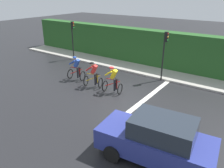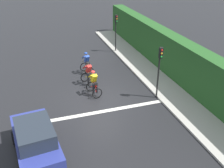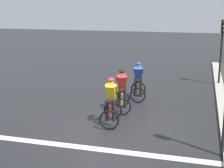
{
  "view_description": "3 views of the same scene",
  "coord_description": "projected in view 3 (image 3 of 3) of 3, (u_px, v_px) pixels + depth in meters",
  "views": [
    {
      "loc": [
        -10.27,
        -6.53,
        5.72
      ],
      "look_at": [
        -0.77,
        0.23,
        0.84
      ],
      "focal_mm": 35.62,
      "sensor_mm": 36.0,
      "label": 1
    },
    {
      "loc": [
        -3.76,
        -13.87,
        8.41
      ],
      "look_at": [
        0.87,
        0.25,
        0.75
      ],
      "focal_mm": 42.54,
      "sensor_mm": 36.0,
      "label": 2
    },
    {
      "loc": [
        2.69,
        -9.88,
        4.11
      ],
      "look_at": [
        -0.39,
        1.26,
        1.28
      ],
      "focal_mm": 52.74,
      "sensor_mm": 36.0,
      "label": 3
    }
  ],
  "objects": [
    {
      "name": "ground_plane",
      "position": [
        113.0,
        131.0,
        10.92
      ],
      "size": [
        80.0,
        80.0,
        0.0
      ],
      "primitive_type": "plane",
      "color": "black"
    },
    {
      "name": "cyclist_lead",
      "position": [
        138.0,
        82.0,
        14.31
      ],
      "size": [
        0.86,
        1.18,
        1.66
      ],
      "color": "black",
      "rests_on": "ground"
    },
    {
      "name": "cyclist_mid",
      "position": [
        111.0,
        103.0,
        11.3
      ],
      "size": [
        0.83,
        1.17,
        1.66
      ],
      "color": "black",
      "rests_on": "ground"
    },
    {
      "name": "cyclist_second",
      "position": [
        122.0,
        92.0,
        12.72
      ],
      "size": [
        0.94,
        1.22,
        1.66
      ],
      "color": "black",
      "rests_on": "ground"
    },
    {
      "name": "road_marking_stop_line",
      "position": [
        100.0,
        149.0,
        9.53
      ],
      "size": [
        7.0,
        0.3,
        0.01
      ],
      "primitive_type": "cube",
      "color": "silver",
      "rests_on": "ground"
    },
    {
      "name": "traffic_light_far_junction",
      "position": [
        222.0,
        42.0,
        16.53
      ],
      "size": [
        0.22,
        0.31,
        3.34
      ],
      "color": "black",
      "rests_on": "ground"
    }
  ]
}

